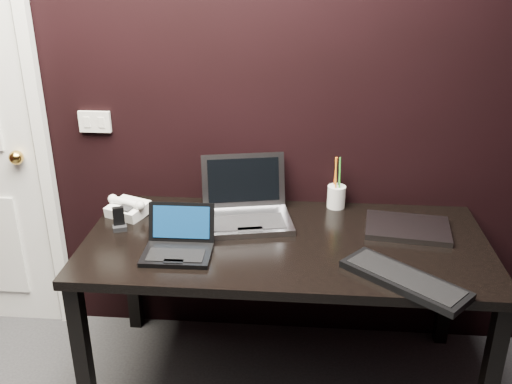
# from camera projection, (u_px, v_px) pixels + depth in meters

# --- Properties ---
(wall_back) EXTENTS (4.00, 0.00, 4.00)m
(wall_back) POSITION_uv_depth(u_px,v_px,m) (225.00, 86.00, 2.57)
(wall_back) COLOR black
(wall_back) RESTS_ON ground
(wall_switch) EXTENTS (0.15, 0.02, 0.10)m
(wall_switch) POSITION_uv_depth(u_px,v_px,m) (95.00, 122.00, 2.68)
(wall_switch) COLOR silver
(wall_switch) RESTS_ON wall_back
(desk) EXTENTS (1.70, 0.80, 0.74)m
(desk) POSITION_uv_depth(u_px,v_px,m) (285.00, 256.00, 2.44)
(desk) COLOR black
(desk) RESTS_ON ground
(netbook) EXTENTS (0.28, 0.25, 0.17)m
(netbook) POSITION_uv_depth(u_px,v_px,m) (178.00, 245.00, 2.29)
(netbook) COLOR black
(netbook) RESTS_ON desk
(silver_laptop) EXTENTS (0.45, 0.42, 0.26)m
(silver_laptop) POSITION_uv_depth(u_px,v_px,m) (246.00, 210.00, 2.56)
(silver_laptop) COLOR #A4A3A9
(silver_laptop) RESTS_ON desk
(ext_keyboard) EXTENTS (0.47, 0.43, 0.03)m
(ext_keyboard) POSITION_uv_depth(u_px,v_px,m) (404.00, 279.00, 2.09)
(ext_keyboard) COLOR black
(ext_keyboard) RESTS_ON desk
(closed_laptop) EXTENTS (0.39, 0.30, 0.02)m
(closed_laptop) POSITION_uv_depth(u_px,v_px,m) (407.00, 228.00, 2.48)
(closed_laptop) COLOR gray
(closed_laptop) RESTS_ON desk
(desk_phone) EXTENTS (0.21, 0.20, 0.10)m
(desk_phone) POSITION_uv_depth(u_px,v_px,m) (128.00, 208.00, 2.61)
(desk_phone) COLOR silver
(desk_phone) RESTS_ON desk
(mobile_phone) EXTENTS (0.07, 0.07, 0.10)m
(mobile_phone) POSITION_uv_depth(u_px,v_px,m) (119.00, 221.00, 2.48)
(mobile_phone) COLOR black
(mobile_phone) RESTS_ON desk
(pen_cup) EXTENTS (0.10, 0.10, 0.25)m
(pen_cup) POSITION_uv_depth(u_px,v_px,m) (336.00, 196.00, 2.68)
(pen_cup) COLOR silver
(pen_cup) RESTS_ON desk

